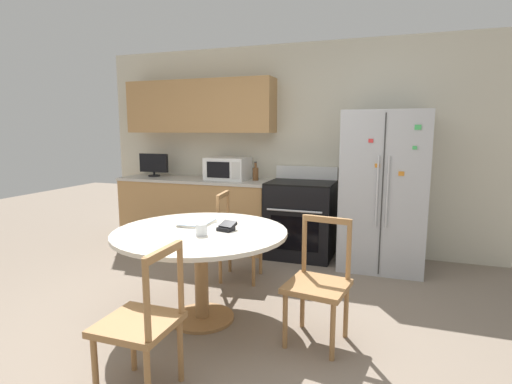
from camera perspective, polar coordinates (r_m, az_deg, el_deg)
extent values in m
plane|color=gray|center=(3.14, -8.57, -20.59)|extent=(14.00, 14.00, 0.00)
cube|color=beige|center=(5.22, 4.83, 6.25)|extent=(5.20, 0.10, 2.60)
cube|color=#AD7F4C|center=(5.44, -8.09, 11.98)|extent=(2.04, 0.34, 0.68)
cube|color=#AD7F4C|center=(5.42, -8.44, -2.97)|extent=(2.04, 0.62, 0.86)
cube|color=#B7B2A8|center=(5.35, -8.55, 1.75)|extent=(2.06, 0.64, 0.03)
cube|color=#B2B5BA|center=(4.66, 17.72, 0.23)|extent=(0.89, 0.76, 1.74)
cube|color=#333333|center=(4.28, 17.57, -0.50)|extent=(0.01, 0.01, 1.67)
cylinder|color=silver|center=(4.26, 16.92, 0.08)|extent=(0.02, 0.02, 0.73)
cylinder|color=silver|center=(4.26, 18.26, 0.01)|extent=(0.02, 0.02, 0.73)
cube|color=red|center=(4.23, 16.09, 7.06)|extent=(0.05, 0.01, 0.04)
cube|color=#3FB259|center=(4.23, 21.73, 5.89)|extent=(0.04, 0.02, 0.03)
cube|color=orange|center=(4.24, 16.94, 3.63)|extent=(0.05, 0.01, 0.04)
cube|color=orange|center=(4.24, 20.05, 2.48)|extent=(0.06, 0.01, 0.04)
cube|color=#3FB259|center=(4.23, 22.13, 8.56)|extent=(0.06, 0.01, 0.05)
cube|color=black|center=(4.90, 6.40, -3.99)|extent=(0.78, 0.64, 0.90)
cube|color=black|center=(4.62, 5.48, -5.93)|extent=(0.56, 0.01, 0.40)
cylinder|color=silver|center=(4.53, 5.45, -2.71)|extent=(0.64, 0.02, 0.02)
cube|color=black|center=(4.82, 6.49, 1.35)|extent=(0.78, 0.64, 0.02)
cube|color=white|center=(5.09, 7.24, 2.75)|extent=(0.78, 0.06, 0.16)
cube|color=white|center=(5.17, -4.04, 3.37)|extent=(0.53, 0.39, 0.28)
cube|color=black|center=(5.01, -5.45, 3.17)|extent=(0.31, 0.01, 0.20)
cube|color=silver|center=(4.92, -2.91, 3.09)|extent=(0.11, 0.01, 0.21)
cylinder|color=black|center=(5.70, -14.33, 2.29)|extent=(0.16, 0.16, 0.02)
cylinder|color=black|center=(5.70, -14.34, 2.59)|extent=(0.03, 0.03, 0.04)
cube|color=black|center=(5.69, -14.40, 4.06)|extent=(0.43, 0.05, 0.25)
cylinder|color=brown|center=(5.08, -0.06, 2.59)|extent=(0.08, 0.08, 0.16)
cylinder|color=brown|center=(5.07, -0.07, 3.86)|extent=(0.03, 0.03, 0.06)
cylinder|color=#262626|center=(5.07, -0.07, 4.28)|extent=(0.03, 0.03, 0.01)
cylinder|color=beige|center=(3.21, -7.94, -5.73)|extent=(1.38, 1.38, 0.03)
cylinder|color=#9E7042|center=(3.32, -7.80, -11.79)|extent=(0.11, 0.11, 0.69)
cylinder|color=#9E7042|center=(3.46, -7.67, -17.35)|extent=(0.52, 0.52, 0.03)
cube|color=#9E7042|center=(2.52, -16.52, -17.61)|extent=(0.42, 0.42, 0.04)
cylinder|color=#9E7042|center=(2.61, -22.00, -22.57)|extent=(0.04, 0.04, 0.41)
cylinder|color=#9E7042|center=(2.84, -17.17, -19.57)|extent=(0.04, 0.04, 0.41)
cylinder|color=#9E7042|center=(2.42, -15.21, -24.85)|extent=(0.04, 0.04, 0.41)
cylinder|color=#9E7042|center=(2.67, -10.75, -21.27)|extent=(0.04, 0.04, 0.41)
cylinder|color=#9E7042|center=(2.19, -15.36, -14.68)|extent=(0.04, 0.04, 0.45)
cylinder|color=#9E7042|center=(2.46, -10.73, -11.85)|extent=(0.04, 0.04, 0.45)
cube|color=#9E7042|center=(2.26, -13.08, -8.36)|extent=(0.04, 0.34, 0.04)
cube|color=#9E7042|center=(2.97, 8.72, -13.17)|extent=(0.47, 0.47, 0.04)
cylinder|color=#9E7042|center=(2.87, 10.89, -19.01)|extent=(0.04, 0.04, 0.41)
cylinder|color=#9E7042|center=(2.97, 4.18, -17.85)|extent=(0.04, 0.04, 0.41)
cylinder|color=#9E7042|center=(3.17, 12.74, -16.27)|extent=(0.04, 0.04, 0.41)
cylinder|color=#9E7042|center=(3.26, 6.65, -15.35)|extent=(0.04, 0.04, 0.41)
cylinder|color=#9E7042|center=(3.01, 13.13, -8.01)|extent=(0.04, 0.04, 0.45)
cylinder|color=#9E7042|center=(3.11, 6.92, -7.31)|extent=(0.04, 0.04, 0.45)
cube|color=#9E7042|center=(3.01, 10.08, -3.92)|extent=(0.35, 0.08, 0.04)
cube|color=#9E7042|center=(4.14, -2.17, -6.66)|extent=(0.47, 0.47, 0.04)
cylinder|color=#9E7042|center=(4.33, 0.67, -9.07)|extent=(0.04, 0.04, 0.41)
cylinder|color=#9E7042|center=(4.01, -0.35, -10.55)|extent=(0.04, 0.04, 0.41)
cylinder|color=#9E7042|center=(4.41, -3.77, -8.75)|extent=(0.04, 0.04, 0.41)
cylinder|color=#9E7042|center=(4.09, -5.13, -10.17)|extent=(0.04, 0.04, 0.41)
cylinder|color=#9E7042|center=(4.29, -4.05, -2.74)|extent=(0.04, 0.04, 0.45)
cylinder|color=#9E7042|center=(3.97, -5.46, -3.72)|extent=(0.04, 0.04, 0.45)
cube|color=#9E7042|center=(4.09, -4.76, -0.41)|extent=(0.08, 0.35, 0.04)
cylinder|color=silver|center=(3.05, -7.81, -5.35)|extent=(0.09, 0.09, 0.09)
cylinder|color=#8C4C99|center=(3.06, -7.80, -5.71)|extent=(0.08, 0.08, 0.05)
cube|color=black|center=(3.17, -4.33, -5.28)|extent=(0.14, 0.12, 0.03)
cube|color=black|center=(3.19, -4.03, -4.72)|extent=(0.14, 0.12, 0.06)
cube|color=white|center=(3.41, -8.40, -4.52)|extent=(0.26, 0.33, 0.01)
cube|color=beige|center=(3.41, -8.40, -4.39)|extent=(0.24, 0.31, 0.01)
cube|color=silver|center=(3.41, -8.41, -4.26)|extent=(0.23, 0.31, 0.01)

